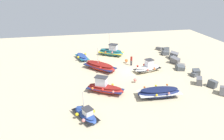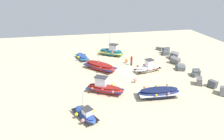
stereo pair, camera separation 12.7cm
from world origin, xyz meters
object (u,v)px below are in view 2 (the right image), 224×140
object	(u,v)px
fishing_boat_0	(104,88)
fishing_boat_4	(111,52)
mooring_buoy_1	(127,61)
fishing_boat_3	(100,66)
fishing_boat_2	(148,68)
fishing_boat_6	(85,114)
person_walking	(132,60)
fishing_boat_5	(82,57)
fishing_boat_1	(159,92)
mooring_buoy_0	(135,80)

from	to	relation	value
fishing_boat_0	fishing_boat_4	bearing A→B (deg)	-74.91
mooring_buoy_1	fishing_boat_3	bearing A→B (deg)	-68.65
fishing_boat_0	fishing_boat_3	bearing A→B (deg)	-64.01
fishing_boat_2	fishing_boat_6	world-z (taller)	fishing_boat_6
fishing_boat_2	person_walking	bearing A→B (deg)	107.34
fishing_boat_3	fishing_boat_6	size ratio (longest dim) A/B	1.45
fishing_boat_2	fishing_boat_6	size ratio (longest dim) A/B	1.23
mooring_buoy_1	person_walking	bearing A→B (deg)	23.95
fishing_boat_5	fishing_boat_6	distance (m)	16.27
fishing_boat_3	person_walking	bearing A→B (deg)	55.34
fishing_boat_3	person_walking	distance (m)	5.03
fishing_boat_5	fishing_boat_1	bearing A→B (deg)	12.59
fishing_boat_3	fishing_boat_6	distance (m)	11.60
fishing_boat_4	mooring_buoy_0	xyz separation A→B (m)	(11.06, 0.85, -0.31)
fishing_boat_2	fishing_boat_6	xyz separation A→B (m)	(9.22, -9.63, -0.13)
fishing_boat_6	fishing_boat_5	bearing A→B (deg)	150.25
fishing_boat_0	person_walking	xyz separation A→B (m)	(-7.43, 5.42, 0.33)
fishing_boat_1	fishing_boat_2	bearing A→B (deg)	81.52
fishing_boat_1	mooring_buoy_0	distance (m)	4.14
fishing_boat_1	fishing_boat_3	distance (m)	10.39
fishing_boat_1	mooring_buoy_0	xyz separation A→B (m)	(-3.85, -1.51, -0.16)
fishing_boat_0	person_walking	size ratio (longest dim) A/B	2.83
fishing_boat_4	fishing_boat_5	distance (m)	5.21
person_walking	mooring_buoy_1	distance (m)	1.27
fishing_boat_4	fishing_boat_5	size ratio (longest dim) A/B	1.21
fishing_boat_4	fishing_boat_2	bearing A→B (deg)	-31.87
fishing_boat_3	mooring_buoy_1	distance (m)	4.82
mooring_buoy_1	fishing_boat_1	bearing A→B (deg)	4.04
fishing_boat_1	fishing_boat_3	world-z (taller)	fishing_boat_3
fishing_boat_0	fishing_boat_4	distance (m)	13.13
fishing_boat_6	mooring_buoy_1	world-z (taller)	fishing_boat_6
fishing_boat_3	fishing_boat_4	bearing A→B (deg)	111.57
fishing_boat_6	mooring_buoy_0	bearing A→B (deg)	104.97
mooring_buoy_0	mooring_buoy_1	xyz separation A→B (m)	(-6.87, 0.75, 0.05)
fishing_boat_0	fishing_boat_6	distance (m)	5.14
fishing_boat_5	fishing_boat_3	bearing A→B (deg)	8.35
fishing_boat_2	fishing_boat_6	bearing A→B (deg)	-150.49
fishing_boat_6	person_walking	size ratio (longest dim) A/B	2.15
person_walking	fishing_boat_5	bearing A→B (deg)	71.20
fishing_boat_3	mooring_buoy_1	bearing A→B (deg)	68.85
fishing_boat_0	fishing_boat_4	xyz separation A→B (m)	(-12.70, 3.35, 0.10)
fishing_boat_0	fishing_boat_6	xyz separation A→B (m)	(4.44, -2.57, -0.19)
fishing_boat_4	mooring_buoy_0	size ratio (longest dim) A/B	7.38
fishing_boat_2	fishing_boat_3	size ratio (longest dim) A/B	0.85
fishing_boat_2	fishing_boat_3	distance (m)	6.89
fishing_boat_0	mooring_buoy_1	distance (m)	9.84
fishing_boat_6	mooring_buoy_1	distance (m)	14.97
fishing_boat_5	fishing_boat_6	xyz separation A→B (m)	(16.25, -0.80, 0.01)
fishing_boat_0	fishing_boat_6	bearing A→B (deg)	89.78
fishing_boat_6	person_walking	world-z (taller)	fishing_boat_6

